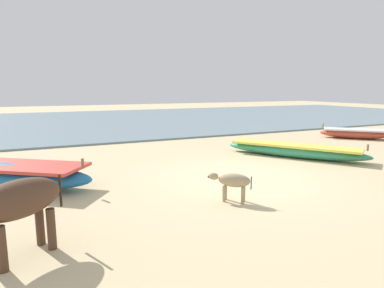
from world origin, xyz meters
name	(u,v)px	position (x,y,z in m)	size (l,w,h in m)	color
ground	(240,177)	(0.00, 0.00, 0.00)	(80.00, 80.00, 0.00)	#CCB789
sea_water	(110,120)	(0.00, 16.58, 0.04)	(60.00, 20.00, 0.08)	slate
fishing_boat_0	(355,133)	(8.51, 3.43, 0.24)	(2.77, 2.80, 0.64)	#B74733
fishing_boat_1	(294,150)	(3.06, 1.41, 0.23)	(3.32, 4.40, 0.62)	#338C66
cow_adult_dark	(15,203)	(-4.96, -2.21, 0.78)	(1.53, 1.18, 1.09)	#4C3323
calf_far_dun	(233,181)	(-1.14, -1.46, 0.42)	(0.76, 0.73, 0.59)	tan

